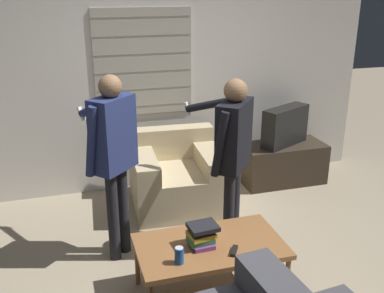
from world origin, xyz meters
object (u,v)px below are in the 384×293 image
at_px(tv, 285,126).
at_px(book_stack, 202,235).
at_px(soda_can, 179,255).
at_px(coffee_table, 210,248).
at_px(spare_remote, 234,251).
at_px(person_right_standing, 233,145).
at_px(person_left_standing, 113,147).
at_px(armchair_beige, 176,177).

bearing_deg(tv, book_stack, 21.59).
bearing_deg(soda_can, tv, 46.95).
bearing_deg(coffee_table, book_stack, 179.71).
relative_size(tv, spare_remote, 5.10).
relative_size(person_right_standing, spare_remote, 12.01).
bearing_deg(tv, person_left_standing, -0.93).
xyz_separation_m(person_right_standing, spare_remote, (-0.27, -0.77, -0.54)).
bearing_deg(person_left_standing, spare_remote, -94.46).
bearing_deg(person_left_standing, person_right_standing, -51.67).
distance_m(person_right_standing, spare_remote, 0.98).
xyz_separation_m(coffee_table, person_right_standing, (0.40, 0.61, 0.59)).
bearing_deg(book_stack, spare_remote, -37.45).
bearing_deg(person_right_standing, book_stack, -178.18).
height_order(armchair_beige, tv, tv).
xyz_separation_m(person_left_standing, spare_remote, (0.74, -0.91, -0.57)).
bearing_deg(spare_remote, person_left_standing, 160.50).
relative_size(coffee_table, soda_can, 8.92).
distance_m(person_left_standing, book_stack, 1.05).
relative_size(armchair_beige, person_right_standing, 0.63).
xyz_separation_m(book_stack, spare_remote, (0.20, -0.16, -0.08)).
bearing_deg(coffee_table, tv, 49.25).
height_order(soda_can, spare_remote, soda_can).
bearing_deg(tv, coffee_table, 22.84).
distance_m(person_right_standing, book_stack, 0.90).
height_order(person_left_standing, soda_can, person_left_standing).
relative_size(tv, book_stack, 2.88).
distance_m(coffee_table, spare_remote, 0.21).
distance_m(tv, soda_can, 2.68).
distance_m(armchair_beige, person_right_standing, 1.21).
distance_m(coffee_table, book_stack, 0.15).
distance_m(armchair_beige, person_left_standing, 1.32).
bearing_deg(coffee_table, soda_can, -149.36).
bearing_deg(spare_remote, person_right_standing, 102.06).
distance_m(soda_can, spare_remote, 0.43).
bearing_deg(person_right_standing, coffee_table, -173.94).
bearing_deg(armchair_beige, person_right_standing, 108.85).
height_order(person_right_standing, book_stack, person_right_standing).
relative_size(coffee_table, tv, 1.67).
bearing_deg(tv, armchair_beige, -18.05).
relative_size(soda_can, spare_remote, 0.96).
bearing_deg(book_stack, tv, 48.01).
bearing_deg(person_right_standing, tv, -4.78).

